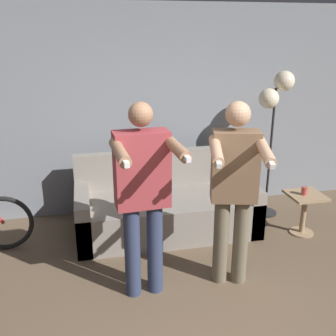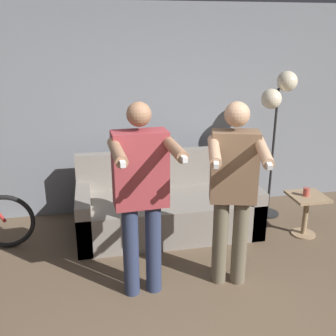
{
  "view_description": "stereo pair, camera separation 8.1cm",
  "coord_description": "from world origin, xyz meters",
  "px_view_note": "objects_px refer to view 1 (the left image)",
  "views": [
    {
      "loc": [
        -0.81,
        -2.02,
        2.24
      ],
      "look_at": [
        -0.04,
        1.55,
        0.98
      ],
      "focal_mm": 42.0,
      "sensor_mm": 36.0,
      "label": 1
    },
    {
      "loc": [
        -0.74,
        -2.04,
        2.24
      ],
      "look_at": [
        -0.04,
        1.55,
        0.98
      ],
      "focal_mm": 42.0,
      "sensor_mm": 36.0,
      "label": 2
    }
  ],
  "objects_px": {
    "person_left": "(143,190)",
    "cup": "(304,191)",
    "person_right": "(234,185)",
    "floor_lamp": "(275,100)",
    "side_table": "(304,206)",
    "cat": "(156,144)",
    "couch": "(166,208)"
  },
  "relations": [
    {
      "from": "person_left",
      "to": "cup",
      "type": "relative_size",
      "value": 18.63
    },
    {
      "from": "person_left",
      "to": "person_right",
      "type": "bearing_deg",
      "value": -3.56
    },
    {
      "from": "person_left",
      "to": "floor_lamp",
      "type": "xyz_separation_m",
      "value": [
        1.82,
        1.31,
        0.47
      ]
    },
    {
      "from": "side_table",
      "to": "floor_lamp",
      "type": "bearing_deg",
      "value": 106.3
    },
    {
      "from": "cat",
      "to": "cup",
      "type": "distance_m",
      "value": 1.81
    },
    {
      "from": "cat",
      "to": "floor_lamp",
      "type": "height_order",
      "value": "floor_lamp"
    },
    {
      "from": "side_table",
      "to": "cup",
      "type": "xyz_separation_m",
      "value": [
        -0.03,
        -0.01,
        0.19
      ]
    },
    {
      "from": "person_left",
      "to": "cat",
      "type": "relative_size",
      "value": 3.41
    },
    {
      "from": "floor_lamp",
      "to": "side_table",
      "type": "height_order",
      "value": "floor_lamp"
    },
    {
      "from": "couch",
      "to": "cup",
      "type": "xyz_separation_m",
      "value": [
        1.52,
        -0.45,
        0.26
      ]
    },
    {
      "from": "person_left",
      "to": "floor_lamp",
      "type": "bearing_deg",
      "value": 32.36
    },
    {
      "from": "cat",
      "to": "cup",
      "type": "bearing_deg",
      "value": -27.31
    },
    {
      "from": "floor_lamp",
      "to": "cup",
      "type": "distance_m",
      "value": 1.12
    },
    {
      "from": "couch",
      "to": "side_table",
      "type": "xyz_separation_m",
      "value": [
        1.55,
        -0.44,
        0.07
      ]
    },
    {
      "from": "couch",
      "to": "person_left",
      "type": "distance_m",
      "value": 1.44
    },
    {
      "from": "person_left",
      "to": "floor_lamp",
      "type": "height_order",
      "value": "floor_lamp"
    },
    {
      "from": "cup",
      "to": "side_table",
      "type": "bearing_deg",
      "value": 11.57
    },
    {
      "from": "couch",
      "to": "floor_lamp",
      "type": "xyz_separation_m",
      "value": [
        1.38,
        0.15,
        1.2
      ]
    },
    {
      "from": "cup",
      "to": "person_left",
      "type": "bearing_deg",
      "value": -159.97
    },
    {
      "from": "person_left",
      "to": "side_table",
      "type": "height_order",
      "value": "person_left"
    },
    {
      "from": "cat",
      "to": "side_table",
      "type": "bearing_deg",
      "value": -26.68
    },
    {
      "from": "couch",
      "to": "floor_lamp",
      "type": "relative_size",
      "value": 1.14
    },
    {
      "from": "couch",
      "to": "side_table",
      "type": "bearing_deg",
      "value": -16.01
    },
    {
      "from": "couch",
      "to": "cat",
      "type": "distance_m",
      "value": 0.77
    },
    {
      "from": "couch",
      "to": "person_right",
      "type": "distance_m",
      "value": 1.41
    },
    {
      "from": "person_right",
      "to": "floor_lamp",
      "type": "xyz_separation_m",
      "value": [
        1.01,
        1.32,
        0.5
      ]
    },
    {
      "from": "couch",
      "to": "side_table",
      "type": "distance_m",
      "value": 1.61
    },
    {
      "from": "person_left",
      "to": "cup",
      "type": "xyz_separation_m",
      "value": [
        1.96,
        0.71,
        -0.47
      ]
    },
    {
      "from": "person_right",
      "to": "couch",
      "type": "bearing_deg",
      "value": 121.98
    },
    {
      "from": "person_right",
      "to": "floor_lamp",
      "type": "relative_size",
      "value": 0.94
    },
    {
      "from": "person_left",
      "to": "side_table",
      "type": "xyz_separation_m",
      "value": [
        1.99,
        0.72,
        -0.66
      ]
    },
    {
      "from": "floor_lamp",
      "to": "cup",
      "type": "height_order",
      "value": "floor_lamp"
    }
  ]
}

